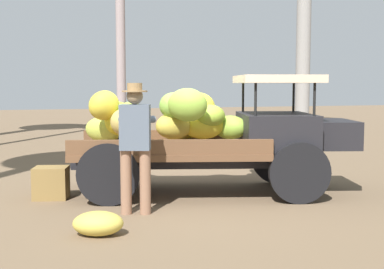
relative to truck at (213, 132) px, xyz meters
The scene contains 5 objects.
ground_plane 1.02m from the truck, behind, with size 60.00×60.00×0.00m, color brown.
truck is the anchor object (origin of this frame).
farmer 1.77m from the truck, 144.65° to the right, with size 0.55×0.50×1.77m.
wooden_crate 2.65m from the truck, behind, with size 0.51×0.42×0.49m, color olive.
loose_banana_bunch 2.92m from the truck, 136.85° to the right, with size 0.60×0.40×0.29m, color gold.
Camera 1 is at (-2.35, -7.87, 1.75)m, focal length 48.45 mm.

